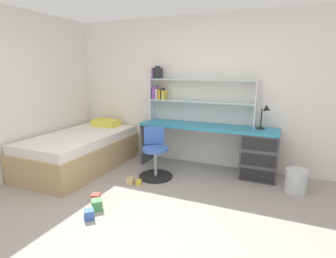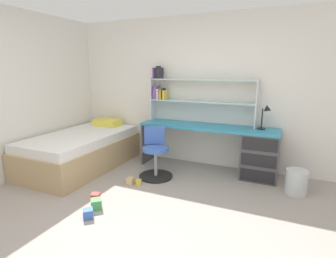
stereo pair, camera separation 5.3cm
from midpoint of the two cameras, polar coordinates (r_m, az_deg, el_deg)
The scene contains 13 objects.
ground_plane at distance 2.89m, azimuth -7.92°, elevation -22.28°, with size 5.77×5.80×0.02m, color #9E938C.
room_shell at distance 4.09m, azimuth -13.97°, elevation 6.96°, with size 5.77×5.80×2.53m.
desk at distance 4.32m, azimuth 16.43°, elevation -4.24°, with size 2.22×0.52×0.75m.
bookshelf_hutch at distance 4.53m, azimuth 4.71°, elevation 8.07°, with size 1.79×0.22×0.95m.
desk_lamp at distance 4.22m, azimuth 20.69°, elevation 3.18°, with size 0.20×0.17×0.38m.
swivel_chair at distance 4.15m, azimuth -2.32°, elevation -6.23°, with size 0.52×0.52×0.77m.
bed_platform at distance 4.78m, azimuth -17.65°, elevation -4.35°, with size 1.12×2.00×0.70m.
waste_bin at distance 4.04m, azimuth 26.13°, elevation -10.13°, with size 0.28×0.28×0.33m, color silver.
toy_block_yellow_0 at distance 3.97m, azimuth -5.90°, elevation -11.25°, with size 0.07×0.07×0.07m, color gold.
toy_block_blue_1 at distance 3.26m, azimuth -16.30°, elevation -17.04°, with size 0.11×0.11×0.11m, color #3860B7.
toy_block_green_2 at distance 3.42m, azimuth -14.67°, elevation -15.31°, with size 0.12×0.12×0.12m, color #479E51.
toy_block_red_3 at distance 3.61m, azimuth -14.84°, elevation -13.93°, with size 0.10×0.10×0.10m, color red.
toy_block_natural_4 at distance 4.00m, azimuth -7.68°, elevation -10.94°, with size 0.10×0.10×0.10m, color tan.
Camera 2 is at (1.32, -1.98, 1.64)m, focal length 28.46 mm.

